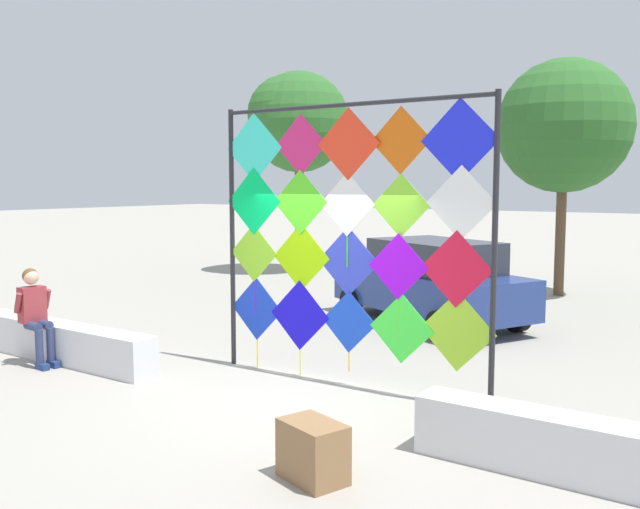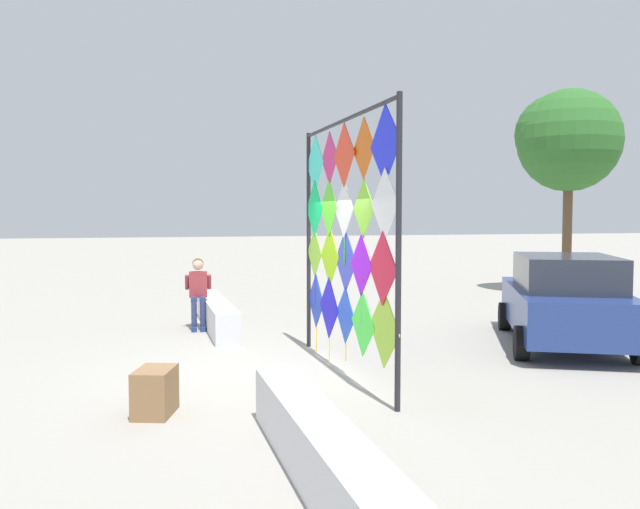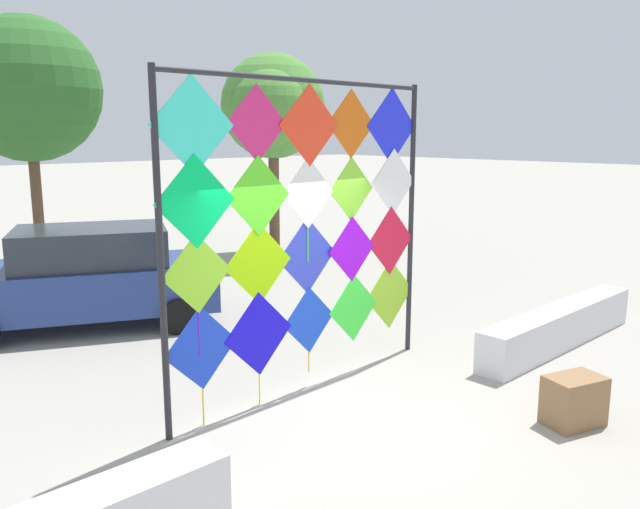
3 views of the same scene
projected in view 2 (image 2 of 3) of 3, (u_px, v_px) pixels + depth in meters
name	position (u px, v px, depth m)	size (l,w,h in m)	color
ground	(272.00, 373.00, 9.46)	(120.00, 120.00, 0.00)	#9E998E
plaza_ledge_left	(216.00, 315.00, 13.14)	(3.76, 0.44, 0.57)	silver
plaza_ledge_right	(319.00, 450.00, 5.56)	(3.76, 0.44, 0.57)	silver
kite_display_rack	(344.00, 228.00, 9.37)	(4.04, 0.14, 3.74)	#232328
seated_vendor	(198.00, 288.00, 13.08)	(0.64, 0.54, 1.42)	navy
parked_car	(565.00, 300.00, 11.42)	(4.45, 3.36, 1.59)	navy
cardboard_box_large	(155.00, 392.00, 7.47)	(0.61, 0.40, 0.53)	olive
tree_far_right	(567.00, 141.00, 18.93)	(2.96, 2.96, 5.93)	brown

